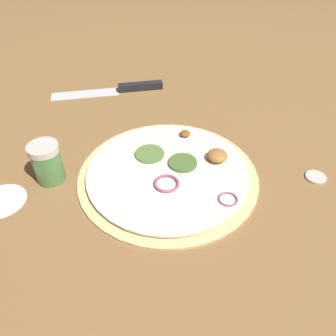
{
  "coord_description": "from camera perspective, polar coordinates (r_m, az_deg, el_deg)",
  "views": [
    {
      "loc": [
        0.44,
        0.03,
        0.4
      ],
      "look_at": [
        0.0,
        0.0,
        0.02
      ],
      "focal_mm": 35.0,
      "sensor_mm": 36.0,
      "label": 1
    }
  ],
  "objects": [
    {
      "name": "loose_cap",
      "position": [
        0.65,
        24.38,
        -1.35
      ],
      "size": [
        0.04,
        0.04,
        0.01
      ],
      "color": "beige",
      "rests_on": "ground_plane"
    },
    {
      "name": "pizza",
      "position": [
        0.6,
        0.21,
        -0.78
      ],
      "size": [
        0.33,
        0.33,
        0.03
      ],
      "color": "#D6B77A",
      "rests_on": "ground_plane"
    },
    {
      "name": "knife",
      "position": [
        0.87,
        -7.59,
        13.56
      ],
      "size": [
        0.1,
        0.28,
        0.02
      ],
      "rotation": [
        0.0,
        0.0,
        4.97
      ],
      "color": "silver",
      "rests_on": "ground_plane"
    },
    {
      "name": "ground_plane",
      "position": [
        0.6,
        0.0,
        -1.35
      ],
      "size": [
        3.0,
        3.0,
        0.0
      ],
      "primitive_type": "plane",
      "color": "brown"
    },
    {
      "name": "spice_jar",
      "position": [
        0.61,
        -20.29,
        0.9
      ],
      "size": [
        0.05,
        0.05,
        0.07
      ],
      "color": "#4C7F42",
      "rests_on": "ground_plane"
    },
    {
      "name": "flour_patch",
      "position": [
        0.62,
        -26.99,
        -5.11
      ],
      "size": [
        0.08,
        0.08,
        0.0
      ],
      "color": "white",
      "rests_on": "ground_plane"
    }
  ]
}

